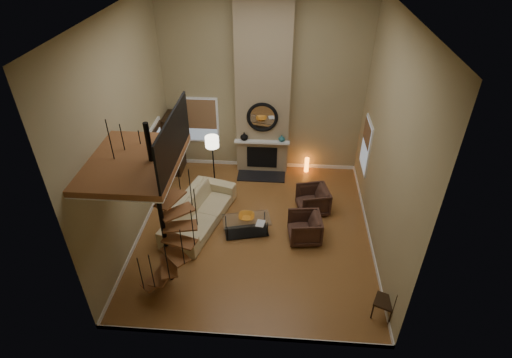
# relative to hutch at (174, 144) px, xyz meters

# --- Properties ---
(ground) EXTENTS (6.00, 6.50, 0.01)m
(ground) POSITION_rel_hutch_xyz_m (2.76, -2.79, -0.95)
(ground) COLOR #AD7237
(ground) RESTS_ON ground
(back_wall) EXTENTS (6.00, 0.02, 5.50)m
(back_wall) POSITION_rel_hutch_xyz_m (2.76, 0.46, 1.80)
(back_wall) COLOR tan
(back_wall) RESTS_ON ground
(front_wall) EXTENTS (6.00, 0.02, 5.50)m
(front_wall) POSITION_rel_hutch_xyz_m (2.76, -6.04, 1.80)
(front_wall) COLOR tan
(front_wall) RESTS_ON ground
(left_wall) EXTENTS (0.02, 6.50, 5.50)m
(left_wall) POSITION_rel_hutch_xyz_m (-0.24, -2.79, 1.80)
(left_wall) COLOR tan
(left_wall) RESTS_ON ground
(right_wall) EXTENTS (0.02, 6.50, 5.50)m
(right_wall) POSITION_rel_hutch_xyz_m (5.76, -2.79, 1.80)
(right_wall) COLOR tan
(right_wall) RESTS_ON ground
(ceiling) EXTENTS (6.00, 6.50, 0.01)m
(ceiling) POSITION_rel_hutch_xyz_m (2.76, -2.79, 4.54)
(ceiling) COLOR silver
(ceiling) RESTS_ON back_wall
(baseboard_back) EXTENTS (6.00, 0.02, 0.12)m
(baseboard_back) POSITION_rel_hutch_xyz_m (2.76, 0.45, -0.89)
(baseboard_back) COLOR white
(baseboard_back) RESTS_ON ground
(baseboard_front) EXTENTS (6.00, 0.02, 0.12)m
(baseboard_front) POSITION_rel_hutch_xyz_m (2.76, -6.03, -0.89)
(baseboard_front) COLOR white
(baseboard_front) RESTS_ON ground
(baseboard_left) EXTENTS (0.02, 6.50, 0.12)m
(baseboard_left) POSITION_rel_hutch_xyz_m (-0.23, -2.79, -0.89)
(baseboard_left) COLOR white
(baseboard_left) RESTS_ON ground
(baseboard_right) EXTENTS (0.02, 6.50, 0.12)m
(baseboard_right) POSITION_rel_hutch_xyz_m (5.75, -2.79, -0.89)
(baseboard_right) COLOR white
(baseboard_right) RESTS_ON ground
(chimney_breast) EXTENTS (1.60, 0.38, 5.50)m
(chimney_breast) POSITION_rel_hutch_xyz_m (2.76, 0.27, 1.80)
(chimney_breast) COLOR #948060
(chimney_breast) RESTS_ON ground
(hearth) EXTENTS (1.50, 0.60, 0.04)m
(hearth) POSITION_rel_hutch_xyz_m (2.76, -0.22, -0.93)
(hearth) COLOR black
(hearth) RESTS_ON ground
(firebox) EXTENTS (0.95, 0.02, 0.72)m
(firebox) POSITION_rel_hutch_xyz_m (2.76, 0.07, -0.40)
(firebox) COLOR black
(firebox) RESTS_ON chimney_breast
(mantel) EXTENTS (1.70, 0.18, 0.06)m
(mantel) POSITION_rel_hutch_xyz_m (2.76, -0.01, 0.20)
(mantel) COLOR white
(mantel) RESTS_ON chimney_breast
(mirror_frame) EXTENTS (0.94, 0.10, 0.94)m
(mirror_frame) POSITION_rel_hutch_xyz_m (2.76, 0.05, 1.00)
(mirror_frame) COLOR black
(mirror_frame) RESTS_ON chimney_breast
(mirror_disc) EXTENTS (0.80, 0.01, 0.80)m
(mirror_disc) POSITION_rel_hutch_xyz_m (2.76, 0.06, 1.00)
(mirror_disc) COLOR white
(mirror_disc) RESTS_ON chimney_breast
(vase_left) EXTENTS (0.24, 0.24, 0.25)m
(vase_left) POSITION_rel_hutch_xyz_m (2.21, 0.03, 0.35)
(vase_left) COLOR black
(vase_left) RESTS_ON mantel
(vase_right) EXTENTS (0.20, 0.20, 0.21)m
(vase_right) POSITION_rel_hutch_xyz_m (3.36, 0.03, 0.33)
(vase_right) COLOR #1B5760
(vase_right) RESTS_ON mantel
(window_back) EXTENTS (1.02, 0.06, 1.52)m
(window_back) POSITION_rel_hutch_xyz_m (0.86, 0.43, 0.67)
(window_back) COLOR white
(window_back) RESTS_ON back_wall
(window_right) EXTENTS (0.06, 1.02, 1.52)m
(window_right) POSITION_rel_hutch_xyz_m (5.73, -0.79, 0.68)
(window_right) COLOR white
(window_right) RESTS_ON right_wall
(entry_door) EXTENTS (0.10, 1.05, 2.16)m
(entry_door) POSITION_rel_hutch_xyz_m (-0.19, -0.99, 0.10)
(entry_door) COLOR white
(entry_door) RESTS_ON ground
(loft) EXTENTS (1.70, 2.20, 1.09)m
(loft) POSITION_rel_hutch_xyz_m (0.72, -4.59, 2.29)
(loft) COLOR brown
(loft) RESTS_ON left_wall
(spiral_stair) EXTENTS (1.47, 1.47, 4.06)m
(spiral_stair) POSITION_rel_hutch_xyz_m (0.98, -4.58, 0.83)
(spiral_stair) COLOR black
(spiral_stair) RESTS_ON ground
(hutch) EXTENTS (0.41, 0.88, 1.96)m
(hutch) POSITION_rel_hutch_xyz_m (0.00, 0.00, 0.00)
(hutch) COLOR black
(hutch) RESTS_ON ground
(sofa) EXTENTS (1.73, 2.88, 0.79)m
(sofa) POSITION_rel_hutch_xyz_m (1.24, -2.54, -0.55)
(sofa) COLOR #CCBC8E
(sofa) RESTS_ON ground
(armchair_near) EXTENTS (1.00, 0.98, 0.76)m
(armchair_near) POSITION_rel_hutch_xyz_m (4.38, -1.77, -0.60)
(armchair_near) COLOR #43281F
(armchair_near) RESTS_ON ground
(armchair_far) EXTENTS (0.91, 0.89, 0.74)m
(armchair_far) POSITION_rel_hutch_xyz_m (4.13, -2.98, -0.60)
(armchair_far) COLOR #43281F
(armchair_far) RESTS_ON ground
(coffee_table) EXTENTS (1.34, 0.89, 0.46)m
(coffee_table) POSITION_rel_hutch_xyz_m (2.55, -2.88, -0.67)
(coffee_table) COLOR silver
(coffee_table) RESTS_ON ground
(bowl) EXTENTS (0.42, 0.42, 0.10)m
(bowl) POSITION_rel_hutch_xyz_m (2.55, -2.83, -0.45)
(bowl) COLOR orange
(bowl) RESTS_ON coffee_table
(book) EXTENTS (0.26, 0.32, 0.03)m
(book) POSITION_rel_hutch_xyz_m (2.90, -3.03, -0.49)
(book) COLOR gray
(book) RESTS_ON coffee_table
(floor_lamp) EXTENTS (0.39, 0.39, 1.71)m
(floor_lamp) POSITION_rel_hutch_xyz_m (1.37, -0.83, 0.46)
(floor_lamp) COLOR black
(floor_lamp) RESTS_ON ground
(accent_lamp) EXTENTS (0.14, 0.14, 0.49)m
(accent_lamp) POSITION_rel_hutch_xyz_m (4.20, 0.21, -0.70)
(accent_lamp) COLOR orange
(accent_lamp) RESTS_ON ground
(side_chair) EXTENTS (0.55, 0.53, 0.92)m
(side_chair) POSITION_rel_hutch_xyz_m (5.73, -5.29, -0.42)
(side_chair) COLOR black
(side_chair) RESTS_ON ground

